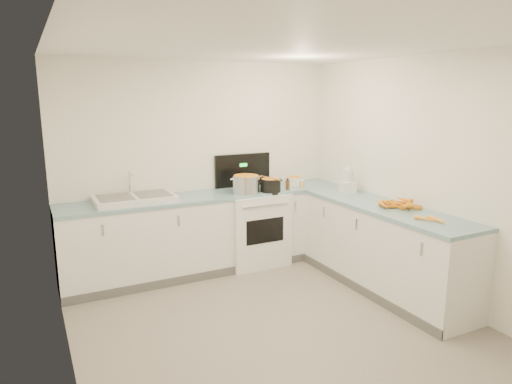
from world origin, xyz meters
name	(u,v)px	position (x,y,z in m)	size (l,w,h in m)	color
floor	(281,330)	(0.00, 0.00, 0.00)	(3.50, 4.00, 0.00)	gray
ceiling	(285,43)	(0.00, 0.00, 2.50)	(3.50, 4.00, 0.00)	white
wall_back	(201,165)	(0.00, 2.00, 1.25)	(3.50, 2.50, 0.00)	white
wall_front	(497,278)	(0.00, -2.00, 1.25)	(3.50, 2.50, 0.00)	white
wall_left	(62,221)	(-1.75, 0.00, 1.25)	(4.00, 2.50, 0.00)	white
wall_right	(431,179)	(1.75, 0.00, 1.25)	(4.00, 2.50, 0.00)	white
counter_back	(212,232)	(0.00, 1.70, 0.47)	(3.50, 0.62, 0.94)	white
counter_right	(383,248)	(1.45, 0.30, 0.47)	(0.62, 2.20, 0.94)	white
stove	(253,226)	(0.55, 1.69, 0.47)	(0.76, 0.65, 1.36)	white
sink	(135,199)	(-0.90, 1.70, 0.98)	(0.86, 0.52, 0.31)	white
steel_pot	(246,185)	(0.40, 1.55, 1.04)	(0.32, 0.32, 0.24)	silver
black_pot	(271,186)	(0.71, 1.51, 1.01)	(0.25, 0.25, 0.18)	black
wooden_spoon	(271,178)	(0.71, 1.51, 1.11)	(0.02, 0.02, 0.38)	#AD7A47
mixing_bowl	(294,181)	(1.18, 1.74, 0.99)	(0.23, 0.23, 0.11)	white
extract_bottle	(288,185)	(0.95, 1.50, 1.00)	(0.05, 0.05, 0.12)	#593319
spice_jar	(302,184)	(1.17, 1.53, 0.98)	(0.05, 0.05, 0.09)	#E5B266
food_processor	(348,181)	(1.50, 1.03, 1.08)	(0.20, 0.22, 0.32)	white
carrot_pile	(396,204)	(1.48, 0.19, 0.98)	(0.40, 0.44, 0.09)	orange
peeled_carrots	(433,220)	(1.41, -0.37, 0.96)	(0.17, 0.30, 0.04)	orange
peelings	(114,197)	(-1.11, 1.71, 1.02)	(0.24, 0.21, 0.01)	tan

